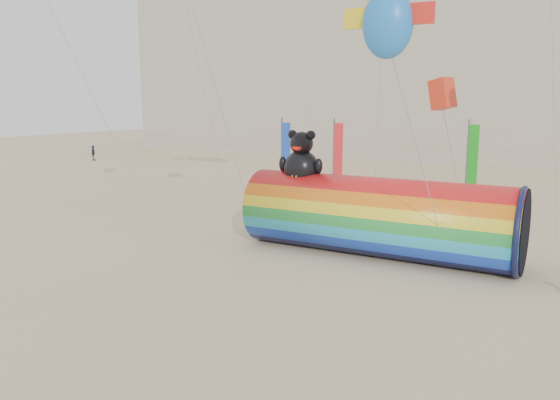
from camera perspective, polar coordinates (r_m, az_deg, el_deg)
The scene contains 4 objects.
ground at distance 20.81m, azimuth -3.27°, elevation -7.04°, with size 160.00×160.00×0.00m, color #CCB58C.
hotel_building at distance 66.76m, azimuth 9.96°, elevation 13.62°, with size 60.40×15.40×20.60m.
windsock_assembly at distance 22.34m, azimuth 10.10°, elevation -1.52°, with size 10.99×3.35×5.07m.
festival_banners at distance 33.47m, azimuth 8.49°, elevation 4.05°, with size 11.38×2.81×5.20m.
Camera 1 is at (10.87, -16.63, 6.16)m, focal length 35.00 mm.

